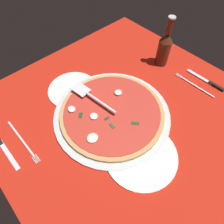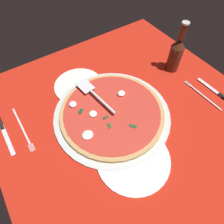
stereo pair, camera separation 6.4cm
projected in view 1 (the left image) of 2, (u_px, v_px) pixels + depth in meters
The scene contains 10 objects.
ground_plane at pixel (124, 110), 75.54cm from camera, with size 96.03×96.03×0.80cm, color red.
checker_pattern at pixel (124, 110), 75.17cm from camera, with size 96.03×96.03×0.10cm.
pizza_pan at pixel (112, 115), 72.97cm from camera, with size 43.64×43.64×1.32cm, color silver.
dinner_plate_left at pixel (141, 155), 63.73cm from camera, with size 24.18×24.18×1.00cm, color white.
dinner_plate_right at pixel (73, 90), 80.48cm from camera, with size 20.42×20.42×1.00cm, color white.
pizza at pixel (112, 112), 71.72cm from camera, with size 38.81×38.81×2.90cm.
pizza_server at pixel (92, 97), 72.96cm from camera, with size 21.64×5.67×1.00cm.
place_setting_near at pixel (201, 84), 82.62cm from camera, with size 19.80×13.56×1.40cm.
place_setting_far at pixel (13, 144), 66.29cm from camera, with size 22.31×13.13×1.40cm.
beer_bottle at pixel (164, 48), 83.64cm from camera, with size 5.65×5.65×22.44cm.
Camera 1 is at (-29.31, 33.62, 60.75)cm, focal length 30.94 mm.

